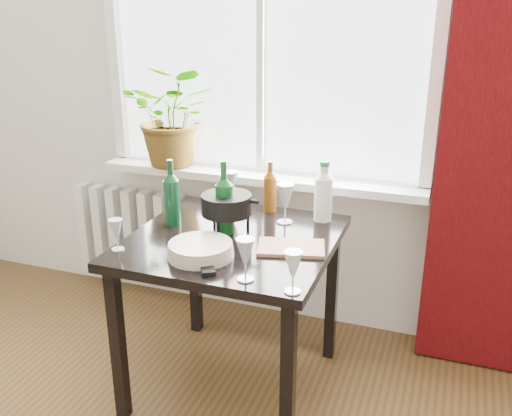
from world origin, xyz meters
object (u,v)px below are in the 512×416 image
(potted_plant, at_px, (174,116))
(bottle_amber, at_px, (270,186))
(wine_bottle_right, at_px, (224,197))
(tv_remote, at_px, (206,265))
(radiator, at_px, (140,235))
(plate_stack, at_px, (201,250))
(wineglass_back_center, at_px, (285,203))
(cleaning_bottle, at_px, (323,191))
(wineglass_back_left, at_px, (231,188))
(cutting_board, at_px, (291,248))
(wineglass_front_left, at_px, (117,235))
(wine_bottle_left, at_px, (171,192))
(wineglass_front_right, at_px, (245,259))
(wineglass_far_right, at_px, (293,272))
(table, at_px, (233,257))
(fondue_pot, at_px, (227,213))

(potted_plant, relative_size, bottle_amber, 2.17)
(wine_bottle_right, bearing_deg, tv_remote, -79.25)
(radiator, xyz_separation_m, plate_stack, (0.81, -0.85, 0.39))
(wineglass_back_center, xyz_separation_m, tv_remote, (-0.15, -0.54, -0.09))
(cleaning_bottle, relative_size, tv_remote, 1.69)
(wine_bottle_right, relative_size, bottle_amber, 1.31)
(wine_bottle_right, distance_m, wineglass_back_left, 0.36)
(radiator, distance_m, bottle_amber, 1.05)
(bottle_amber, bearing_deg, tv_remote, -92.91)
(wine_bottle_right, relative_size, plate_stack, 1.23)
(wineglass_back_center, distance_m, cutting_board, 0.31)
(wineglass_front_left, bearing_deg, wineglass_back_center, 43.56)
(wine_bottle_left, distance_m, bottle_amber, 0.47)
(wineglass_front_left, height_order, cutting_board, wineglass_front_left)
(wine_bottle_right, xyz_separation_m, wineglass_front_right, (0.24, -0.38, -0.08))
(potted_plant, bearing_deg, radiator, 173.79)
(wine_bottle_left, height_order, wineglass_far_right, wine_bottle_left)
(wineglass_back_left, bearing_deg, table, -67.19)
(wineglass_front_right, bearing_deg, radiator, 136.87)
(potted_plant, bearing_deg, wineglass_back_left, -28.81)
(wineglass_front_right, xyz_separation_m, tv_remote, (-0.18, 0.05, -0.07))
(cleaning_bottle, bearing_deg, tv_remote, -115.48)
(wine_bottle_right, bearing_deg, table, -37.59)
(wineglass_back_left, bearing_deg, wineglass_back_center, -23.18)
(cleaning_bottle, height_order, wineglass_back_left, cleaning_bottle)
(wineglass_far_right, xyz_separation_m, wineglass_front_left, (-0.76, 0.10, -0.01))
(wineglass_back_center, height_order, fondue_pot, wineglass_back_center)
(wine_bottle_left, relative_size, wineglass_front_right, 1.83)
(cleaning_bottle, bearing_deg, wineglass_far_right, -84.70)
(plate_stack, bearing_deg, tv_remote, -53.68)
(plate_stack, bearing_deg, wineglass_back_center, 66.07)
(potted_plant, distance_m, wineglass_back_center, 0.86)
(wine_bottle_right, height_order, wineglass_front_right, wine_bottle_right)
(potted_plant, relative_size, wineglass_back_left, 3.07)
(cleaning_bottle, relative_size, wineglass_front_left, 2.10)
(radiator, relative_size, wineglass_front_right, 4.89)
(radiator, distance_m, tv_remote, 1.32)
(table, relative_size, fondue_pot, 3.41)
(wineglass_front_right, height_order, wineglass_back_left, wineglass_back_left)
(wineglass_back_center, bearing_deg, potted_plant, 153.58)
(radiator, relative_size, cleaning_bottle, 2.85)
(wine_bottle_left, xyz_separation_m, cleaning_bottle, (0.62, 0.27, -0.01))
(bottle_amber, distance_m, fondue_pot, 0.32)
(fondue_pot, bearing_deg, plate_stack, -109.18)
(wineglass_back_center, bearing_deg, radiator, 158.80)
(wineglass_back_left, height_order, wineglass_front_left, wineglass_back_left)
(potted_plant, distance_m, plate_stack, 1.03)
(wineglass_back_left, bearing_deg, cutting_board, -43.69)
(table, height_order, fondue_pot, fondue_pot)
(potted_plant, distance_m, wine_bottle_left, 0.64)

